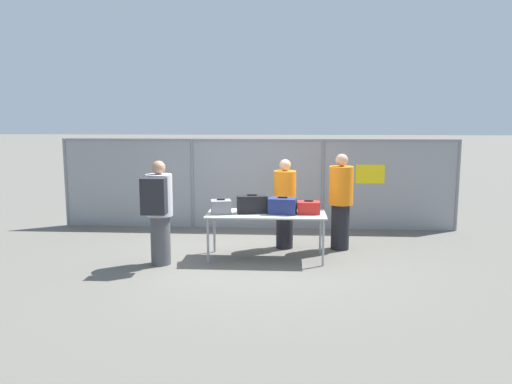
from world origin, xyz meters
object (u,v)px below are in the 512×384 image
object	(u,v)px
traveler_hooded	(159,209)
suitcase_black	(252,204)
suitcase_navy	(283,206)
security_worker_far	(341,200)
suitcase_red	(309,208)
security_worker_near	(285,203)
inspection_table	(266,216)
suitcase_grey	(221,207)
utility_trailer	(299,198)

from	to	relation	value
traveler_hooded	suitcase_black	bearing A→B (deg)	1.61
suitcase_navy	security_worker_far	size ratio (longest dim) A/B	0.28
suitcase_red	security_worker_near	xyz separation A→B (m)	(-0.40, 0.74, -0.05)
suitcase_black	security_worker_far	xyz separation A→B (m)	(1.55, 0.71, -0.04)
suitcase_black	suitcase_navy	size ratio (longest dim) A/B	1.09
inspection_table	traveler_hooded	bearing A→B (deg)	-164.30
suitcase_navy	security_worker_far	xyz separation A→B (m)	(1.04, 0.74, -0.02)
inspection_table	suitcase_grey	world-z (taller)	suitcase_grey
suitcase_black	traveler_hooded	bearing A→B (deg)	-161.72
inspection_table	suitcase_black	bearing A→B (deg)	178.83
suitcase_grey	suitcase_black	distance (m)	0.52
suitcase_grey	security_worker_near	world-z (taller)	security_worker_near
suitcase_grey	security_worker_near	bearing A→B (deg)	37.37
suitcase_black	suitcase_navy	world-z (taller)	suitcase_black
security_worker_far	suitcase_red	bearing A→B (deg)	32.75
suitcase_red	traveler_hooded	size ratio (longest dim) A/B	0.22
suitcase_black	utility_trailer	size ratio (longest dim) A/B	0.13
suitcase_navy	traveler_hooded	bearing A→B (deg)	-167.20
suitcase_red	utility_trailer	world-z (taller)	suitcase_red
suitcase_grey	security_worker_far	xyz separation A→B (m)	(2.06, 0.78, -0.00)
suitcase_grey	utility_trailer	world-z (taller)	suitcase_grey
utility_trailer	suitcase_grey	bearing A→B (deg)	-109.39
suitcase_grey	suitcase_red	bearing A→B (deg)	2.53
suitcase_navy	traveler_hooded	xyz separation A→B (m)	(-1.97, -0.45, 0.01)
traveler_hooded	inspection_table	bearing A→B (deg)	-0.96
suitcase_grey	suitcase_navy	size ratio (longest dim) A/B	0.78
traveler_hooded	suitcase_navy	bearing A→B (deg)	-3.87
suitcase_grey	traveler_hooded	distance (m)	1.03
suitcase_red	security_worker_near	distance (m)	0.84
inspection_table	suitcase_red	world-z (taller)	suitcase_red
suitcase_grey	security_worker_far	size ratio (longest dim) A/B	0.22
suitcase_red	inspection_table	bearing A→B (deg)	179.67
suitcase_navy	utility_trailer	world-z (taller)	suitcase_navy
inspection_table	traveler_hooded	xyz separation A→B (m)	(-1.70, -0.48, 0.20)
suitcase_black	utility_trailer	bearing A→B (deg)	77.21
security_worker_far	utility_trailer	size ratio (longest dim) A/B	0.42
inspection_table	utility_trailer	world-z (taller)	inspection_table
suitcase_grey	security_worker_near	distance (m)	1.33
suitcase_grey	utility_trailer	bearing A→B (deg)	70.61
suitcase_black	security_worker_far	distance (m)	1.70
suitcase_black	traveler_hooded	distance (m)	1.53
suitcase_grey	security_worker_far	world-z (taller)	security_worker_far
suitcase_navy	traveler_hooded	world-z (taller)	traveler_hooded
suitcase_red	suitcase_grey	bearing A→B (deg)	-177.47
security_worker_near	traveler_hooded	bearing A→B (deg)	50.37
inspection_table	suitcase_red	bearing A→B (deg)	-0.33
traveler_hooded	security_worker_near	bearing A→B (deg)	14.60
suitcase_navy	suitcase_grey	bearing A→B (deg)	-177.84
inspection_table	suitcase_navy	distance (m)	0.33
security_worker_near	security_worker_far	world-z (taller)	security_worker_far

